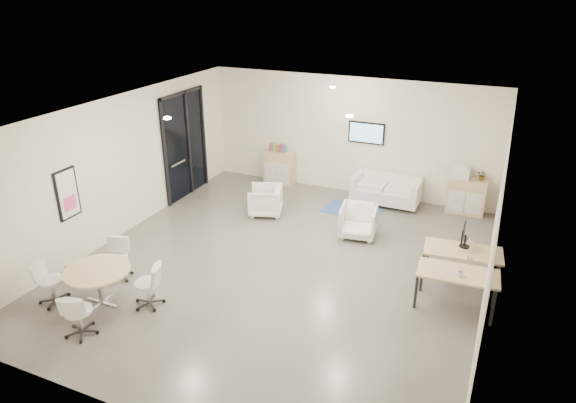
# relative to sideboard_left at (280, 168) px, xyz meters

# --- Properties ---
(room_shell) EXTENTS (9.60, 10.60, 4.80)m
(room_shell) POSITION_rel_sideboard_left_xyz_m (1.96, -4.25, 1.12)
(room_shell) COLOR #56534E
(room_shell) RESTS_ON ground
(glass_door) EXTENTS (0.09, 1.90, 2.85)m
(glass_door) POSITION_rel_sideboard_left_xyz_m (-1.99, -1.74, 1.02)
(glass_door) COLOR black
(glass_door) RESTS_ON room_shell
(artwork) EXTENTS (0.05, 0.54, 1.04)m
(artwork) POSITION_rel_sideboard_left_xyz_m (-2.01, -5.85, 1.06)
(artwork) COLOR black
(artwork) RESTS_ON room_shell
(wall_tv) EXTENTS (0.98, 0.06, 0.58)m
(wall_tv) POSITION_rel_sideboard_left_xyz_m (2.46, 0.21, 1.27)
(wall_tv) COLOR black
(wall_tv) RESTS_ON room_shell
(ceiling_spots) EXTENTS (3.14, 4.14, 0.03)m
(ceiling_spots) POSITION_rel_sideboard_left_xyz_m (1.76, -3.42, 2.70)
(ceiling_spots) COLOR #FFEAC6
(ceiling_spots) RESTS_ON room_shell
(sideboard_left) EXTENTS (0.86, 0.45, 0.97)m
(sideboard_left) POSITION_rel_sideboard_left_xyz_m (0.00, 0.00, 0.00)
(sideboard_left) COLOR tan
(sideboard_left) RESTS_ON room_shell
(sideboard_right) EXTENTS (0.93, 0.45, 0.93)m
(sideboard_right) POSITION_rel_sideboard_left_xyz_m (5.21, -0.00, -0.02)
(sideboard_right) COLOR tan
(sideboard_right) RESTS_ON room_shell
(books) EXTENTS (0.50, 0.14, 0.22)m
(books) POSITION_rel_sideboard_left_xyz_m (-0.04, 0.00, 0.60)
(books) COLOR red
(books) RESTS_ON sideboard_left
(printer) EXTENTS (0.48, 0.40, 0.33)m
(printer) POSITION_rel_sideboard_left_xyz_m (4.99, 0.00, 0.60)
(printer) COLOR white
(printer) RESTS_ON sideboard_right
(loveseat) EXTENTS (1.76, 0.89, 0.66)m
(loveseat) POSITION_rel_sideboard_left_xyz_m (3.20, -0.20, -0.12)
(loveseat) COLOR white
(loveseat) RESTS_ON room_shell
(blue_rug) EXTENTS (1.51, 1.10, 0.01)m
(blue_rug) POSITION_rel_sideboard_left_xyz_m (2.52, -1.01, -0.48)
(blue_rug) COLOR #304994
(blue_rug) RESTS_ON room_shell
(armchair_left) EXTENTS (0.96, 0.99, 0.82)m
(armchair_left) POSITION_rel_sideboard_left_xyz_m (0.57, -2.11, -0.07)
(armchair_left) COLOR white
(armchair_left) RESTS_ON room_shell
(armchair_right) EXTENTS (0.91, 0.86, 0.83)m
(armchair_right) POSITION_rel_sideboard_left_xyz_m (3.07, -2.36, -0.07)
(armchair_right) COLOR white
(armchair_right) RESTS_ON room_shell
(desk_rear) EXTENTS (1.51, 0.86, 0.75)m
(desk_rear) POSITION_rel_sideboard_left_xyz_m (5.48, -3.54, 0.19)
(desk_rear) COLOR tan
(desk_rear) RESTS_ON room_shell
(desk_front) EXTENTS (1.45, 0.80, 0.73)m
(desk_front) POSITION_rel_sideboard_left_xyz_m (5.49, -4.39, 0.18)
(desk_front) COLOR tan
(desk_front) RESTS_ON room_shell
(monitor) EXTENTS (0.20, 0.50, 0.44)m
(monitor) POSITION_rel_sideboard_left_xyz_m (5.44, -3.39, 0.51)
(monitor) COLOR black
(monitor) RESTS_ON desk_rear
(round_table) EXTENTS (1.18, 1.18, 0.72)m
(round_table) POSITION_rel_sideboard_left_xyz_m (-0.47, -6.87, 0.15)
(round_table) COLOR tan
(round_table) RESTS_ON room_shell
(meeting_chairs) EXTENTS (2.40, 2.40, 0.82)m
(meeting_chairs) POSITION_rel_sideboard_left_xyz_m (-0.47, -6.87, -0.07)
(meeting_chairs) COLOR white
(meeting_chairs) RESTS_ON room_shell
(plant_cabinet) EXTENTS (0.32, 0.33, 0.21)m
(plant_cabinet) POSITION_rel_sideboard_left_xyz_m (5.51, 0.03, 0.55)
(plant_cabinet) COLOR #3F7F3F
(plant_cabinet) RESTS_ON sideboard_right
(plant_floor) EXTENTS (0.24, 0.30, 0.12)m
(plant_floor) POSITION_rel_sideboard_left_xyz_m (-1.74, -6.41, -0.42)
(plant_floor) COLOR #3F7F3F
(plant_floor) RESTS_ON room_shell
(cup) EXTENTS (0.14, 0.12, 0.12)m
(cup) POSITION_rel_sideboard_left_xyz_m (5.53, -4.50, 0.31)
(cup) COLOR white
(cup) RESTS_ON desk_front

